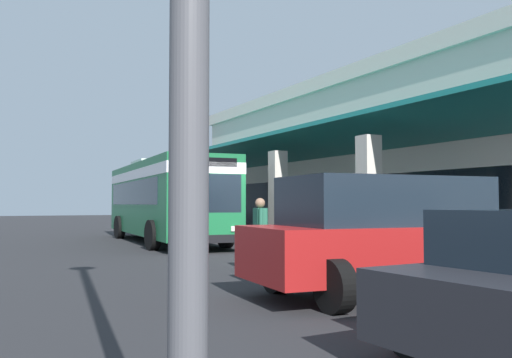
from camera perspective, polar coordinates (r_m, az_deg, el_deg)
ground at (r=22.16m, az=16.77°, el=-6.39°), size 120.00×120.00×0.00m
curb_strip at (r=21.26m, az=2.75°, el=-6.50°), size 32.65×0.50×0.12m
plaza_building at (r=27.37m, az=20.52°, el=1.77°), size 27.51×17.31×7.01m
transit_bus at (r=22.52m, az=-9.34°, el=-1.69°), size 11.36×3.37×3.34m
parked_suv_red at (r=9.58m, az=13.36°, el=-5.54°), size 2.97×4.94×1.97m
pedestrian at (r=12.37m, az=0.42°, el=-5.33°), size 0.63×0.55×1.66m
potted_palm at (r=29.61m, az=-3.59°, el=-3.96°), size 1.88×1.53×2.88m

